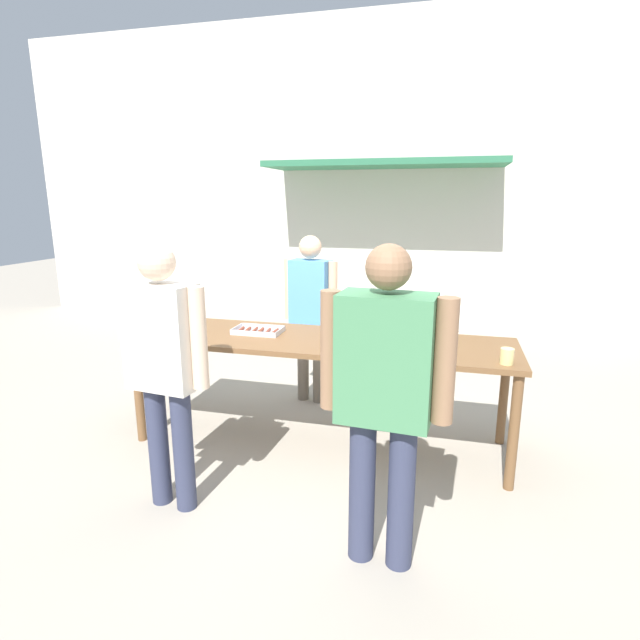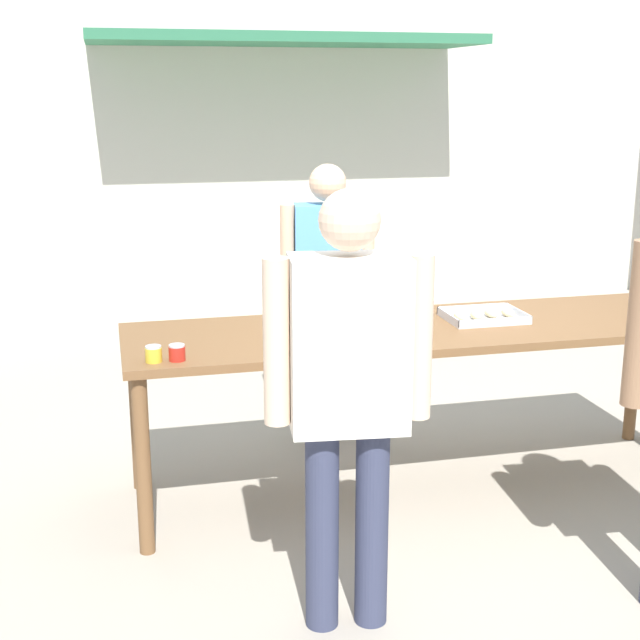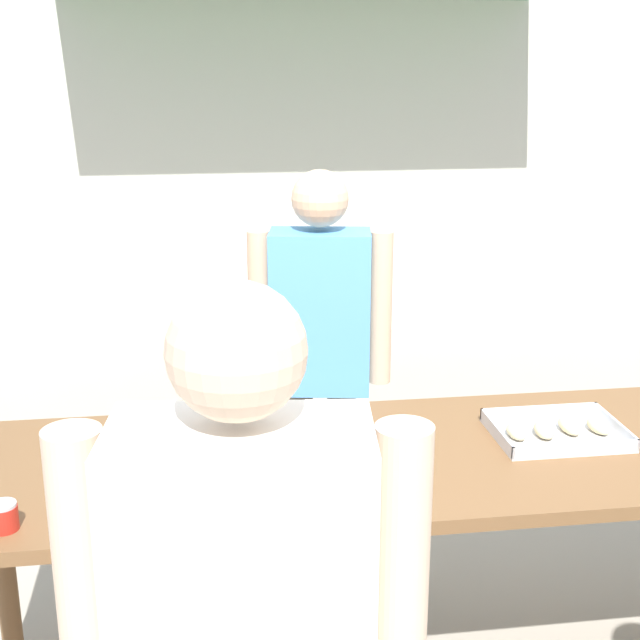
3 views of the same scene
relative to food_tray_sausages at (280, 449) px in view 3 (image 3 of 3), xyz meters
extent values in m
cube|color=beige|center=(0.53, 3.95, 1.36)|extent=(12.00, 0.12, 4.50)
cube|color=brown|center=(0.53, -0.05, -0.03)|extent=(2.98, 0.82, 0.04)
cylinder|color=brown|center=(-0.89, 0.30, -0.47)|extent=(0.07, 0.07, 0.83)
cube|color=silver|center=(0.00, 0.00, -0.01)|extent=(0.39, 0.24, 0.01)
cube|color=silver|center=(0.00, -0.12, 0.01)|extent=(0.39, 0.01, 0.03)
cube|color=silver|center=(0.00, 0.12, 0.01)|extent=(0.39, 0.01, 0.03)
cube|color=silver|center=(-0.19, 0.00, 0.01)|extent=(0.01, 0.24, 0.03)
cube|color=silver|center=(0.19, 0.00, 0.01)|extent=(0.01, 0.24, 0.03)
cylinder|color=brown|center=(-0.15, 0.01, 0.01)|extent=(0.03, 0.12, 0.02)
cylinder|color=brown|center=(-0.09, 0.00, 0.01)|extent=(0.04, 0.13, 0.03)
cylinder|color=brown|center=(-0.03, 0.01, 0.01)|extent=(0.04, 0.15, 0.02)
cylinder|color=brown|center=(0.03, 0.00, 0.01)|extent=(0.04, 0.11, 0.03)
cylinder|color=brown|center=(0.08, 0.00, 0.01)|extent=(0.04, 0.13, 0.02)
cylinder|color=brown|center=(0.14, 0.01, 0.01)|extent=(0.03, 0.12, 0.03)
cube|color=silver|center=(0.86, 0.00, -0.01)|extent=(0.39, 0.30, 0.01)
cube|color=silver|center=(0.86, -0.15, 0.01)|extent=(0.39, 0.01, 0.03)
cube|color=silver|center=(0.86, 0.15, 0.01)|extent=(0.39, 0.01, 0.03)
cube|color=silver|center=(0.67, 0.00, 0.01)|extent=(0.01, 0.30, 0.03)
cube|color=silver|center=(1.05, 0.00, 0.01)|extent=(0.01, 0.30, 0.03)
ellipsoid|color=beige|center=(0.72, -0.01, 0.01)|extent=(0.06, 0.10, 0.04)
ellipsoid|color=beige|center=(0.81, -0.01, 0.02)|extent=(0.07, 0.12, 0.04)
ellipsoid|color=beige|center=(0.90, 0.01, 0.01)|extent=(0.06, 0.12, 0.04)
ellipsoid|color=beige|center=(0.99, 0.00, 0.01)|extent=(0.07, 0.11, 0.04)
cylinder|color=#B22319|center=(-0.72, -0.34, 0.02)|extent=(0.07, 0.07, 0.06)
cylinder|color=#B2B2B7|center=(-0.72, -0.34, 0.05)|extent=(0.07, 0.07, 0.01)
cylinder|color=#756B5B|center=(0.15, 0.78, -0.50)|extent=(0.11, 0.11, 0.77)
cylinder|color=#756B5B|center=(0.31, 0.75, -0.50)|extent=(0.11, 0.11, 0.77)
cube|color=#5193D1|center=(0.23, 0.77, 0.19)|extent=(0.40, 0.26, 0.61)
sphere|color=#DBAD89|center=(0.23, 0.77, 0.62)|extent=(0.21, 0.21, 0.21)
cylinder|color=#DBAD89|center=(0.00, 0.81, 0.21)|extent=(0.08, 0.08, 0.58)
cylinder|color=#DBAD89|center=(0.45, 0.73, 0.21)|extent=(0.08, 0.08, 0.58)
cube|color=silver|center=(-0.17, -1.12, 0.24)|extent=(0.45, 0.28, 0.64)
sphere|color=beige|center=(-0.17, -1.12, 0.69)|extent=(0.22, 0.22, 0.22)
cylinder|color=beige|center=(0.09, -1.15, 0.26)|extent=(0.10, 0.10, 0.61)
cylinder|color=beige|center=(-0.42, -1.09, 0.26)|extent=(0.10, 0.10, 0.61)
camera|label=1|loc=(1.47, -3.67, 1.04)|focal=28.00mm
camera|label=2|loc=(-0.98, -4.07, 1.13)|focal=50.00mm
camera|label=3|loc=(-0.22, -2.40, 1.12)|focal=50.00mm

